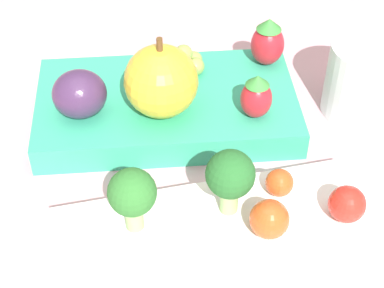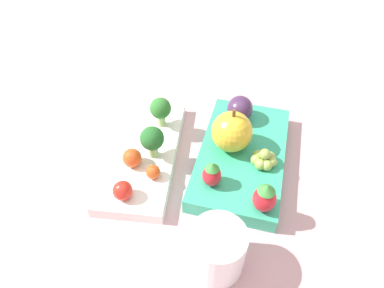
# 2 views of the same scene
# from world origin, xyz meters

# --- Properties ---
(ground_plane) EXTENTS (4.00, 4.00, 0.00)m
(ground_plane) POSITION_xyz_m (0.00, 0.00, 0.00)
(ground_plane) COLOR #C6939E
(bento_box_savoury) EXTENTS (0.23, 0.11, 0.02)m
(bento_box_savoury) POSITION_xyz_m (-0.01, 0.07, 0.01)
(bento_box_savoury) COLOR white
(bento_box_savoury) RESTS_ON ground_plane
(bento_box_fruit) EXTENTS (0.23, 0.14, 0.03)m
(bento_box_fruit) POSITION_xyz_m (-0.00, -0.08, 0.01)
(bento_box_fruit) COLOR #33A87F
(bento_box_fruit) RESTS_ON ground_plane
(broccoli_floret_0) EXTENTS (0.03, 0.03, 0.05)m
(broccoli_floret_0) POSITION_xyz_m (0.04, 0.05, 0.05)
(broccoli_floret_0) COLOR #93B770
(broccoli_floret_0) RESTS_ON bento_box_savoury
(broccoli_floret_1) EXTENTS (0.03, 0.03, 0.05)m
(broccoli_floret_1) POSITION_xyz_m (-0.03, 0.05, 0.05)
(broccoli_floret_1) COLOR #93B770
(broccoli_floret_1) RESTS_ON bento_box_savoury
(cherry_tomato_0) EXTENTS (0.03, 0.03, 0.03)m
(cherry_tomato_0) POSITION_xyz_m (-0.10, 0.07, 0.03)
(cherry_tomato_0) COLOR red
(cherry_tomato_0) RESTS_ON bento_box_savoury
(cherry_tomato_1) EXTENTS (0.03, 0.03, 0.03)m
(cherry_tomato_1) POSITION_xyz_m (-0.05, 0.07, 0.03)
(cherry_tomato_1) COLOR #DB4C1E
(cherry_tomato_1) RESTS_ON bento_box_savoury
(cherry_tomato_2) EXTENTS (0.02, 0.02, 0.02)m
(cherry_tomato_2) POSITION_xyz_m (-0.06, 0.04, 0.03)
(cherry_tomato_2) COLOR #DB4C1E
(cherry_tomato_2) RESTS_ON bento_box_savoury
(apple) EXTENTS (0.06, 0.06, 0.07)m
(apple) POSITION_xyz_m (0.01, -0.06, 0.05)
(apple) COLOR gold
(apple) RESTS_ON bento_box_fruit
(strawberry_0) EXTENTS (0.03, 0.03, 0.04)m
(strawberry_0) POSITION_xyz_m (-0.07, -0.04, 0.04)
(strawberry_0) COLOR red
(strawberry_0) RESTS_ON bento_box_fruit
(strawberry_1) EXTENTS (0.03, 0.03, 0.04)m
(strawberry_1) POSITION_xyz_m (-0.09, -0.11, 0.05)
(strawberry_1) COLOR red
(strawberry_1) RESTS_ON bento_box_fruit
(plum) EXTENTS (0.04, 0.04, 0.04)m
(plum) POSITION_xyz_m (0.07, -0.07, 0.04)
(plum) COLOR #42284C
(plum) RESTS_ON bento_box_fruit
(grape_cluster) EXTENTS (0.04, 0.04, 0.03)m
(grape_cluster) POSITION_xyz_m (-0.02, -0.11, 0.03)
(grape_cluster) COLOR #8EA84C
(grape_cluster) RESTS_ON bento_box_fruit
(drinking_cup) EXTENTS (0.06, 0.06, 0.07)m
(drinking_cup) POSITION_xyz_m (-0.17, -0.06, 0.03)
(drinking_cup) COLOR white
(drinking_cup) RESTS_ON ground_plane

